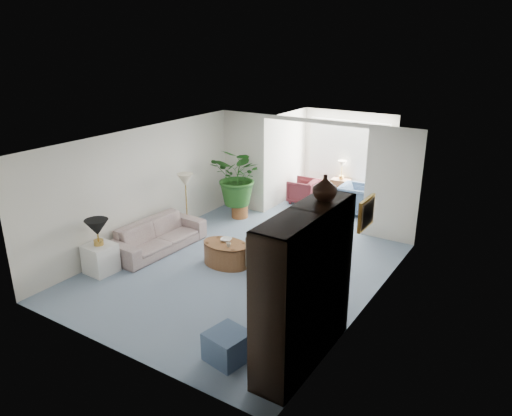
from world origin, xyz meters
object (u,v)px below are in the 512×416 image
Objects in this scene: ottoman at (228,346)px; coffee_table at (226,254)px; sofa at (158,236)px; end_table at (101,259)px; plant_pot at (240,211)px; side_table_dark at (314,258)px; sunroom_chair_blue at (357,199)px; wingback_chair at (274,251)px; floor_lamp at (185,180)px; sunroom_chair_maroon at (303,191)px; coffee_bowl at (226,240)px; entertainment_cabinet at (304,288)px; table_lamp at (97,227)px; coffee_cup at (229,245)px; sunroom_table at (341,190)px; framed_picture at (367,213)px; cabinet_urn at (325,188)px.

coffee_table is at bearing 126.48° from ottoman.
sofa is 2.24× the size of coffee_table.
plant_pot is (0.55, 3.86, -0.12)m from end_table.
sunroom_chair_blue is at bearing 98.53° from side_table_dark.
wingback_chair is at bearing 107.58° from ottoman.
plant_pot is at bearing 72.86° from floor_lamp.
sofa reaches higher than ottoman.
wingback_chair reaches higher than sunroom_chair_maroon.
wingback_chair is (0.95, 0.25, -0.11)m from coffee_bowl.
floor_lamp is 4.38m from sunroom_chair_blue.
coffee_bowl is 0.10× the size of entertainment_cabinet.
coffee_table is 1.18× the size of wingback_chair.
plant_pot is at bearing 81.87° from end_table.
sofa is 1.49m from table_lamp.
entertainment_cabinet is (2.47, -1.70, 0.60)m from coffee_cup.
plant_pot is 3.02m from sunroom_table.
ottoman is 6.56m from sunroom_chair_blue.
framed_picture is 2.86m from ottoman.
coffee_table is at bearing 40.60° from end_table.
sunroom_chair_blue is (2.87, 5.68, -0.55)m from table_lamp.
side_table_dark is at bearing -30.41° from plant_pot.
side_table_dark is at bearing -3.71° from floor_lamp.
floor_lamp is 0.45× the size of wingback_chair.
cabinet_urn reaches higher than sunroom_chair_blue.
side_table_dark is 4.04m from sunroom_chair_maroon.
wingback_chair is 3.80m from sunroom_chair_blue.
framed_picture is 0.88× the size of side_table_dark.
table_lamp reaches higher than coffee_bowl.
side_table_dark is 0.70× the size of sunroom_chair_blue.
sofa is 1.61m from coffee_table.
entertainment_cabinet reaches higher than sunroom_table.
sunroom_chair_maroon is at bearing 68.88° from floor_lamp.
ottoman is (1.81, -2.48, -0.27)m from coffee_bowl.
framed_picture is 2.07m from side_table_dark.
coffee_bowl is at bearing 135.00° from coffee_cup.
sunroom_chair_maroon is at bearing 117.13° from entertainment_cabinet.
sofa is at bearing -165.31° from side_table_dark.
floor_lamp is at bearing -24.00° from sunroom_chair_maroon.
cabinet_urn reaches higher than coffee_cup.
cabinet_urn is (4.41, 0.24, 2.08)m from end_table.
sofa is at bearing -17.98° from sunroom_chair_maroon.
sofa reaches higher than coffee_bowl.
sofa is 1.76m from coffee_cup.
framed_picture is 3.16m from coffee_bowl.
coffee_cup is (0.15, -0.10, 0.27)m from coffee_table.
floor_lamp reaches higher than side_table_dark.
wingback_chair is (2.49, 0.54, 0.06)m from sofa.
ottoman is (1.61, -2.28, -0.28)m from coffee_cup.
side_table_dark is at bearing -174.35° from sunroom_chair_blue.
framed_picture is at bearing -31.52° from plant_pot.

